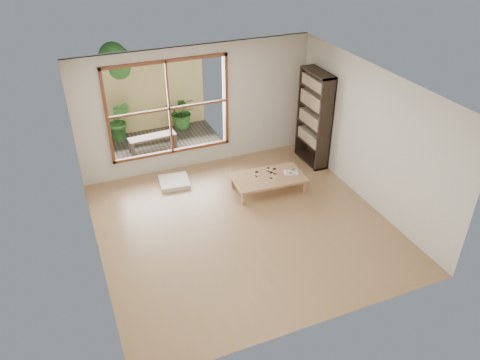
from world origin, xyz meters
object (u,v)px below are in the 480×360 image
object	(u,v)px
low_table	(268,178)
garden_bench	(152,138)
bookshelf	(314,118)
food_tray	(291,172)

from	to	relation	value
low_table	garden_bench	size ratio (longest dim) A/B	1.32
low_table	bookshelf	xyz separation A→B (m)	(1.40, 0.73, 0.75)
low_table	bookshelf	size ratio (longest dim) A/B	0.71
low_table	bookshelf	bearing A→B (deg)	30.75
bookshelf	food_tray	bearing A→B (deg)	-139.71
food_tray	garden_bench	world-z (taller)	food_tray
food_tray	garden_bench	size ratio (longest dim) A/B	0.30
low_table	bookshelf	distance (m)	1.75
food_tray	low_table	bearing A→B (deg)	-164.54
bookshelf	garden_bench	size ratio (longest dim) A/B	1.85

